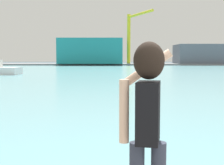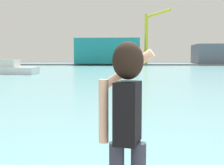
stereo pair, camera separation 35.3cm
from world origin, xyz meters
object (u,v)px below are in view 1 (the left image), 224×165
warehouse_right (205,54)px  port_crane (131,31)px  warehouse_left (90,51)px  person_photographer (146,116)px

warehouse_right → port_crane: 22.98m
warehouse_left → port_crane: bearing=-1.5°
warehouse_left → warehouse_right: warehouse_left is taller
warehouse_left → port_crane: port_crane is taller
person_photographer → warehouse_right: 91.87m
warehouse_left → port_crane: (11.89, -0.32, 5.74)m
person_photographer → warehouse_left: size_ratio=0.10×
person_photographer → port_crane: 86.57m
warehouse_right → port_crane: (-21.98, -1.64, 6.50)m
port_crane → person_photographer: bearing=-93.7°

